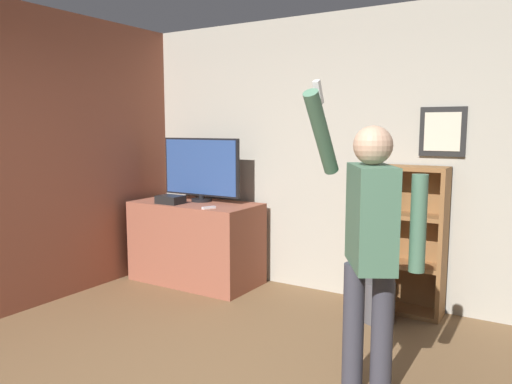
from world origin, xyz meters
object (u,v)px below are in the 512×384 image
waste_bin (379,302)px  bookshelf (395,238)px  television (201,169)px  game_console (170,200)px  person (370,234)px

waste_bin → bookshelf: bearing=86.7°
television → bookshelf: (2.02, 0.16, -0.54)m
game_console → television: bearing=59.4°
television → bookshelf: 2.10m
game_console → waste_bin: 2.29m
television → waste_bin: 2.25m
bookshelf → waste_bin: size_ratio=3.81×
game_console → bookshelf: size_ratio=0.20×
bookshelf → person: (0.28, -1.51, 0.35)m
game_console → bookshelf: bookshelf is taller
television → waste_bin: (2.00, -0.17, -1.02)m
game_console → bookshelf: (2.19, 0.46, -0.23)m
game_console → person: 2.69m
television → bookshelf: bearing=4.7°
game_console → person: (2.47, -1.05, 0.11)m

